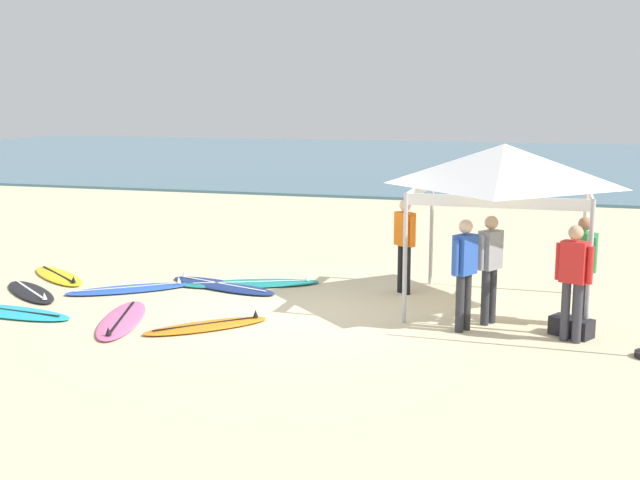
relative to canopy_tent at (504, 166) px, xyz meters
name	(u,v)px	position (x,y,z in m)	size (l,w,h in m)	color
ground_plane	(305,314)	(-3.01, -1.32, -2.39)	(80.00, 80.00, 0.00)	beige
sea	(484,161)	(-3.01, 31.61, -2.34)	(80.00, 36.00, 0.10)	teal
canopy_tent	(504,166)	(0.00, 0.00, 0.00)	(2.84, 2.84, 2.75)	#B7B7BC
surfboard_blue	(129,289)	(-6.58, -0.73, -2.35)	(2.16, 1.85, 0.19)	blue
surfboard_pink	(122,320)	(-5.64, -2.60, -2.35)	(1.32, 2.37, 0.19)	pink
surfboard_black	(31,292)	(-8.17, -1.43, -2.35)	(1.96, 1.71, 0.19)	black
surfboard_navy	(222,285)	(-5.05, 0.01, -2.35)	(2.52, 1.42, 0.19)	navy
surfboard_yellow	(58,276)	(-8.45, -0.17, -2.35)	(2.03, 1.74, 0.19)	yellow
surfboard_teal	(252,283)	(-4.57, 0.32, -2.35)	(2.63, 1.66, 0.19)	#19847F
surfboard_cyan	(8,312)	(-7.66, -2.70, -2.35)	(2.48, 0.89, 0.19)	#23B2CC
surfboard_orange	(207,326)	(-4.20, -2.52, -2.35)	(1.81, 1.76, 0.19)	orange
person_green	(583,264)	(1.29, -0.78, -1.40)	(0.40, 0.45, 1.71)	#2D2D33
person_orange	(405,239)	(-1.71, 0.52, -1.40)	(0.42, 0.41, 1.71)	black
person_grey	(490,262)	(-0.09, -1.07, -1.40)	(0.38, 0.48, 1.71)	#2D2D33
person_red	(573,275)	(1.14, -1.67, -1.40)	(0.52, 0.34, 1.71)	#383842
person_blue	(464,267)	(-0.42, -1.55, -1.40)	(0.37, 0.49, 1.71)	#2D2D33
gear_bag_near_tent	(571,327)	(1.16, -1.38, -2.25)	(0.60, 0.32, 0.28)	#232328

